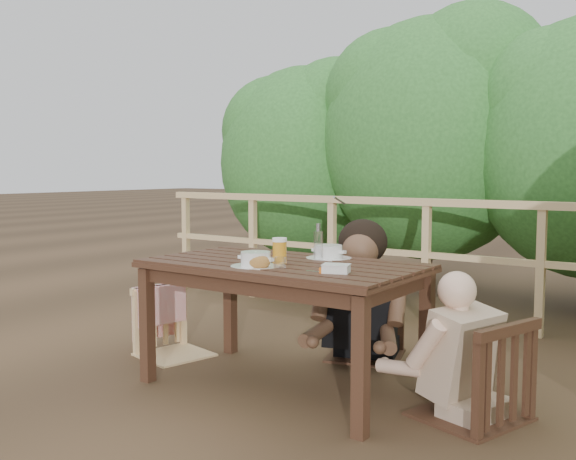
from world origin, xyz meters
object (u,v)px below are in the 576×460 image
Objects in this scene: table at (283,326)px; chair_far at (366,286)px; beer_glass at (280,252)px; tumbler at (280,264)px; soup_near at (256,260)px; soup_far at (329,252)px; bread_roll at (258,262)px; butter_tub at (336,270)px; chair_right at (472,322)px; diner_right at (478,301)px; woman at (368,251)px; chair_left at (174,293)px; bottle at (318,243)px.

chair_far reaches higher than table.
beer_glass is at bearing -111.88° from chair_far.
chair_far is at bearing 92.76° from tumbler.
soup_near is (-0.03, -0.21, 0.40)m from table.
bread_roll is at bearing -101.77° from soup_far.
beer_glass is 1.15× the size of butter_tub.
tumbler is 0.56× the size of butter_tub.
chair_right reaches higher than beer_glass.
bread_roll reaches higher than tumbler.
diner_right is at bearing 18.64° from soup_near.
woman is 10.32× the size of butter_tub.
woman is (0.00, 0.02, 0.23)m from chair_far.
bread_roll is (-0.09, -1.05, 0.28)m from chair_far.
diner_right is 4.46× the size of soup_far.
chair_far reaches higher than chair_left.
beer_glass is at bearing 119.29° from diner_right.
soup_near is 1.98× the size of butter_tub.
woman reaches higher than butter_tub.
chair_left is 2.00m from chair_right.
bottle is 1.64× the size of butter_tub.
chair_right is at bearing 21.13° from bread_roll.
chair_far is 1.08m from butter_tub.
tumbler is at bearing -87.35° from soup_far.
table is 0.47m from tumbler.
chair_far is 0.72m from bottle.
chair_far is 3.49× the size of soup_near.
table is at bearing 81.25° from soup_near.
soup_near is 1.95× the size of bread_roll.
beer_glass reaches higher than soup_far.
chair_far reaches higher than soup_far.
soup_far is (0.03, -0.53, 0.05)m from woman.
woman reaches higher than chair_right.
table is 1.11m from diner_right.
butter_tub is at bearing -54.49° from soup_far.
chair_right is at bearing 12.43° from beer_glass.
bottle reaches higher than butter_tub.
beer_glass is (0.05, 0.15, 0.03)m from soup_near.
beer_glass is at bearing 85.04° from bread_roll.
diner_right is at bearing 9.32° from butter_tub.
chair_right is 7.00× the size of bread_roll.
diner_right reaches higher than tumbler.
chair_left reaches higher than tumbler.
woman is at bearing 83.70° from table.
bread_roll is at bearing 169.90° from butter_tub.
butter_tub is at bearing 92.44° from woman.
butter_tub is at bearing 8.74° from bread_roll.
chair_right is 0.12m from diner_right.
diner_right reaches higher than soup_near.
chair_right is 0.69× the size of woman.
chair_far reaches higher than beer_glass.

